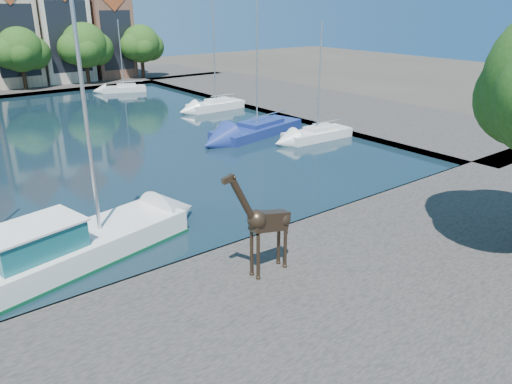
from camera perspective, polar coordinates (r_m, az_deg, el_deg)
ground at (r=24.30m, az=1.33°, el=-5.47°), size 160.00×160.00×0.00m
water_basin at (r=44.43m, az=-18.66°, el=5.82°), size 38.00×50.00×0.08m
near_quay at (r=19.96m, az=14.37°, el=-11.75°), size 50.00×14.00×0.50m
right_quay at (r=57.30m, az=5.72°, el=10.24°), size 14.00×52.00×0.50m
townhouse_east_inner at (r=74.59m, az=-26.72°, el=16.50°), size 5.94×9.18×15.79m
townhouse_east_mid at (r=76.21m, az=-21.83°, el=17.53°), size 6.43×9.18×16.65m
townhouse_east_end at (r=78.40m, az=-17.01°, el=17.40°), size 5.44×9.18×14.43m
far_tree_mid_east at (r=69.42m, az=-25.28°, el=14.36°), size 7.02×5.40×7.52m
far_tree_east at (r=71.67m, az=-18.91°, el=15.44°), size 7.54×5.80×7.84m
far_tree_far_east at (r=74.72m, az=-12.93°, el=16.06°), size 6.76×5.20×7.36m
giraffe_statue at (r=19.53m, az=1.04°, el=-3.45°), size 3.20×0.60×4.58m
motorsailer at (r=23.10m, az=-20.56°, el=-5.67°), size 10.63×5.14×11.77m
sailboat_right_a at (r=41.97m, az=7.01°, el=6.77°), size 6.16×2.40×9.29m
sailboat_right_b at (r=43.17m, az=0.10°, el=7.39°), size 9.27×4.87×12.10m
sailboat_right_c at (r=53.59m, az=-4.63°, el=10.02°), size 6.16×2.23×11.39m
sailboat_right_d at (r=66.61m, az=-14.86°, el=11.47°), size 5.63×3.58×8.68m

